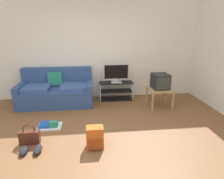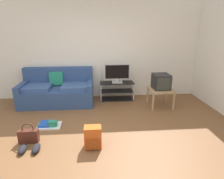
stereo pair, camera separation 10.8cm
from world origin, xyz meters
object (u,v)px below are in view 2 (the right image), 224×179
object	(u,v)px
tv_stand	(117,91)
flat_tv	(117,73)
handbag	(29,136)
side_table	(160,91)
floor_tray	(49,125)
crt_tv	(161,81)
sneakers_pair	(29,149)
couch	(58,91)
backpack	(93,137)

from	to	relation	value
tv_stand	flat_tv	distance (m)	0.51
handbag	side_table	bearing A→B (deg)	27.49
flat_tv	floor_tray	bearing A→B (deg)	-136.41
crt_tv	sneakers_pair	distance (m)	3.30
couch	backpack	xyz separation A→B (m)	(0.97, -2.16, -0.15)
couch	crt_tv	bearing A→B (deg)	-9.45
side_table	crt_tv	size ratio (longest dim) A/B	1.31
couch	handbag	world-z (taller)	couch
flat_tv	sneakers_pair	bearing A→B (deg)	-126.09
couch	floor_tray	size ratio (longest dim) A/B	3.98
flat_tv	handbag	world-z (taller)	flat_tv
handbag	flat_tv	bearing A→B (deg)	49.11
backpack	handbag	xyz separation A→B (m)	(-1.13, 0.23, -0.05)
tv_stand	sneakers_pair	size ratio (longest dim) A/B	2.63
tv_stand	couch	bearing A→B (deg)	-175.20
tv_stand	flat_tv	world-z (taller)	flat_tv
flat_tv	side_table	world-z (taller)	flat_tv
crt_tv	backpack	size ratio (longest dim) A/B	1.18
couch	tv_stand	xyz separation A→B (m)	(1.61, 0.14, -0.08)
crt_tv	side_table	bearing A→B (deg)	-90.00
backpack	crt_tv	bearing A→B (deg)	37.32
backpack	handbag	size ratio (longest dim) A/B	1.01
sneakers_pair	couch	bearing A→B (deg)	88.08
side_table	backpack	distance (m)	2.41
handbag	couch	bearing A→B (deg)	85.26
couch	flat_tv	world-z (taller)	flat_tv
couch	handbag	bearing A→B (deg)	-94.74
couch	side_table	size ratio (longest dim) A/B	3.24
sneakers_pair	handbag	bearing A→B (deg)	108.06
sneakers_pair	floor_tray	xyz separation A→B (m)	(0.13, 0.83, -0.01)
couch	tv_stand	distance (m)	1.62
crt_tv	handbag	distance (m)	3.23
couch	handbag	distance (m)	1.95
crt_tv	sneakers_pair	world-z (taller)	crt_tv
crt_tv	couch	bearing A→B (deg)	170.55
couch	backpack	size ratio (longest dim) A/B	4.99
side_table	floor_tray	xyz separation A→B (m)	(-2.61, -0.91, -0.36)
flat_tv	backpack	bearing A→B (deg)	-105.78
backpack	side_table	bearing A→B (deg)	37.05
handbag	sneakers_pair	xyz separation A→B (m)	(0.09, -0.26, -0.09)
handbag	sneakers_pair	bearing A→B (deg)	-71.94
tv_stand	sneakers_pair	bearing A→B (deg)	-125.83
flat_tv	backpack	xyz separation A→B (m)	(-0.64, -2.27, -0.57)
couch	flat_tv	size ratio (longest dim) A/B	2.67
crt_tv	floor_tray	size ratio (longest dim) A/B	0.94
sneakers_pair	floor_tray	world-z (taller)	floor_tray
flat_tv	side_table	bearing A→B (deg)	-28.48
crt_tv	flat_tv	bearing A→B (deg)	152.20
crt_tv	handbag	bearing A→B (deg)	-152.25
sneakers_pair	floor_tray	size ratio (longest dim) A/B	0.75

